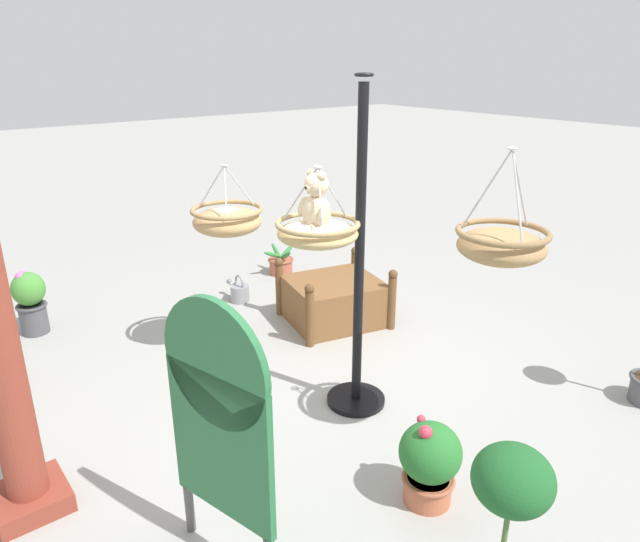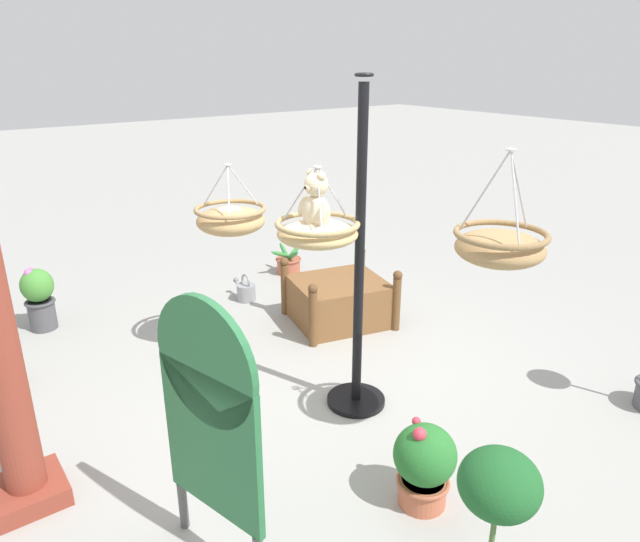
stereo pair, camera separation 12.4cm
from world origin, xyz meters
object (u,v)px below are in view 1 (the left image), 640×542
(hanging_basket_left_high, at_px, (502,244))
(wooden_planter_box, at_px, (334,299))
(hanging_basket_with_teddy, at_px, (318,231))
(potted_plant_flowering_red, at_px, (30,300))
(teddy_bear, at_px, (315,206))
(hanging_basket_right_low, at_px, (227,220))
(display_sign_board, at_px, (218,415))
(potted_plant_small_succulent, at_px, (281,263))
(watering_can, at_px, (239,292))
(potted_plant_bushy_green, at_px, (505,537))
(display_pole_central, at_px, (358,314))
(potted_plant_conical_shrub, at_px, (430,461))

(hanging_basket_left_high, distance_m, wooden_planter_box, 2.52)
(hanging_basket_with_teddy, distance_m, potted_plant_flowering_red, 3.13)
(teddy_bear, relative_size, hanging_basket_right_low, 0.71)
(wooden_planter_box, distance_m, potted_plant_flowering_red, 2.86)
(hanging_basket_left_high, bearing_deg, display_sign_board, 80.82)
(potted_plant_small_succulent, xyz_separation_m, watering_can, (-0.41, 0.82, -0.03))
(potted_plant_bushy_green, bearing_deg, hanging_basket_left_high, -50.11)
(hanging_basket_right_low, distance_m, potted_plant_bushy_green, 3.10)
(display_pole_central, xyz_separation_m, hanging_basket_with_teddy, (0.15, 0.25, 0.63))
(hanging_basket_left_high, xyz_separation_m, watering_can, (3.15, -0.05, -1.35))
(display_sign_board, bearing_deg, display_pole_central, -66.05)
(potted_plant_conical_shrub, bearing_deg, wooden_planter_box, -26.95)
(teddy_bear, distance_m, potted_plant_bushy_green, 2.23)
(potted_plant_flowering_red, distance_m, potted_plant_bushy_green, 4.64)
(potted_plant_conical_shrub, bearing_deg, hanging_basket_with_teddy, -5.27)
(potted_plant_conical_shrub, bearing_deg, potted_plant_flowering_red, 18.22)
(display_pole_central, height_order, potted_plant_flowering_red, display_pole_central)
(display_pole_central, relative_size, potted_plant_small_succulent, 4.99)
(potted_plant_flowering_red, bearing_deg, hanging_basket_with_teddy, -152.51)
(hanging_basket_left_high, bearing_deg, potted_plant_bushy_green, 129.89)
(potted_plant_flowering_red, distance_m, potted_plant_small_succulent, 2.75)
(hanging_basket_with_teddy, distance_m, potted_plant_conical_shrub, 1.61)
(hanging_basket_left_high, height_order, hanging_basket_right_low, hanging_basket_left_high)
(watering_can, bearing_deg, teddy_bear, 164.48)
(potted_plant_flowering_red, relative_size, potted_plant_bushy_green, 0.62)
(wooden_planter_box, bearing_deg, teddy_bear, 135.06)
(display_pole_central, height_order, potted_plant_small_succulent, display_pole_central)
(display_pole_central, distance_m, hanging_basket_with_teddy, 0.70)
(hanging_basket_left_high, xyz_separation_m, display_sign_board, (0.28, 1.74, -0.58))
(hanging_basket_with_teddy, xyz_separation_m, hanging_basket_right_low, (1.06, 0.10, -0.13))
(display_pole_central, relative_size, hanging_basket_left_high, 3.57)
(hanging_basket_left_high, bearing_deg, display_pole_central, 14.93)
(potted_plant_flowering_red, bearing_deg, hanging_basket_left_high, -153.33)
(wooden_planter_box, bearing_deg, potted_plant_conical_shrub, 153.05)
(wooden_planter_box, bearing_deg, hanging_basket_right_low, 89.78)
(teddy_bear, relative_size, hanging_basket_left_high, 0.62)
(display_pole_central, xyz_separation_m, display_sign_board, (-0.66, 1.49, 0.15))
(potted_plant_bushy_green, height_order, watering_can, potted_plant_bushy_green)
(hanging_basket_right_low, relative_size, potted_plant_flowering_red, 0.93)
(teddy_bear, bearing_deg, potted_plant_flowering_red, 27.12)
(display_sign_board, bearing_deg, potted_plant_bushy_green, -147.05)
(teddy_bear, xyz_separation_m, potted_plant_small_succulent, (2.47, -1.39, -1.41))
(potted_plant_flowering_red, xyz_separation_m, potted_plant_small_succulent, (-0.15, -2.73, -0.20))
(potted_plant_flowering_red, relative_size, potted_plant_conical_shrub, 1.13)
(hanging_basket_right_low, height_order, watering_can, hanging_basket_right_low)
(teddy_bear, height_order, watering_can, teddy_bear)
(hanging_basket_with_teddy, distance_m, watering_can, 2.48)
(potted_plant_small_succulent, bearing_deg, potted_plant_conical_shrub, 157.93)
(watering_can, bearing_deg, hanging_basket_left_high, 179.10)
(hanging_basket_right_low, bearing_deg, watering_can, -32.92)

